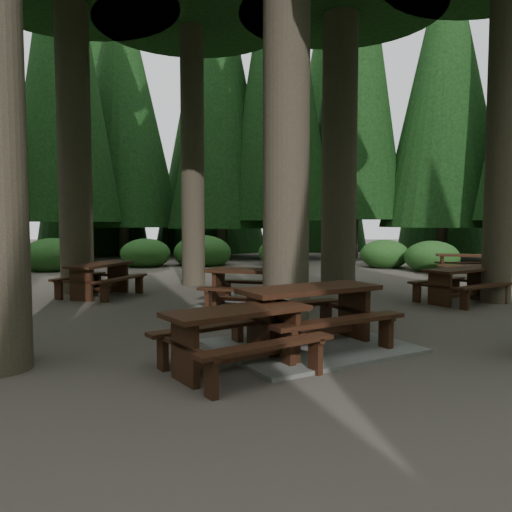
{
  "coord_description": "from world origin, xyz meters",
  "views": [
    {
      "loc": [
        0.29,
        -8.83,
        1.77
      ],
      "look_at": [
        0.26,
        0.72,
        1.1
      ],
      "focal_mm": 35.0,
      "sensor_mm": 36.0,
      "label": 1
    }
  ],
  "objects_px": {
    "picnic_table_a": "(310,326)",
    "picnic_table_f": "(460,280)",
    "picnic_table_d": "(465,262)",
    "picnic_table_b": "(100,275)",
    "picnic_table_e": "(238,330)",
    "picnic_table_c": "(253,295)"
  },
  "relations": [
    {
      "from": "picnic_table_c",
      "to": "picnic_table_d",
      "type": "xyz_separation_m",
      "value": [
        6.55,
        5.49,
        0.21
      ]
    },
    {
      "from": "picnic_table_a",
      "to": "picnic_table_f",
      "type": "xyz_separation_m",
      "value": [
        3.65,
        3.85,
        0.19
      ]
    },
    {
      "from": "picnic_table_a",
      "to": "picnic_table_c",
      "type": "height_order",
      "value": "picnic_table_a"
    },
    {
      "from": "picnic_table_d",
      "to": "picnic_table_f",
      "type": "height_order",
      "value": "picnic_table_f"
    },
    {
      "from": "picnic_table_b",
      "to": "picnic_table_c",
      "type": "height_order",
      "value": "picnic_table_c"
    },
    {
      "from": "picnic_table_f",
      "to": "picnic_table_b",
      "type": "bearing_deg",
      "value": 139.57
    },
    {
      "from": "picnic_table_b",
      "to": "picnic_table_d",
      "type": "height_order",
      "value": "picnic_table_b"
    },
    {
      "from": "picnic_table_d",
      "to": "picnic_table_e",
      "type": "height_order",
      "value": "picnic_table_e"
    },
    {
      "from": "picnic_table_e",
      "to": "picnic_table_a",
      "type": "bearing_deg",
      "value": 14.45
    },
    {
      "from": "picnic_table_c",
      "to": "picnic_table_d",
      "type": "bearing_deg",
      "value": 54.69
    },
    {
      "from": "picnic_table_e",
      "to": "picnic_table_f",
      "type": "bearing_deg",
      "value": 12.03
    },
    {
      "from": "picnic_table_c",
      "to": "picnic_table_f",
      "type": "relative_size",
      "value": 1.26
    },
    {
      "from": "picnic_table_c",
      "to": "picnic_table_e",
      "type": "height_order",
      "value": "picnic_table_c"
    },
    {
      "from": "picnic_table_b",
      "to": "picnic_table_f",
      "type": "bearing_deg",
      "value": -79.15
    },
    {
      "from": "picnic_table_c",
      "to": "picnic_table_f",
      "type": "xyz_separation_m",
      "value": [
        4.46,
        0.73,
        0.22
      ]
    },
    {
      "from": "picnic_table_d",
      "to": "picnic_table_b",
      "type": "bearing_deg",
      "value": -144.31
    },
    {
      "from": "picnic_table_a",
      "to": "picnic_table_d",
      "type": "height_order",
      "value": "picnic_table_a"
    },
    {
      "from": "picnic_table_a",
      "to": "picnic_table_f",
      "type": "bearing_deg",
      "value": 16.5
    },
    {
      "from": "picnic_table_e",
      "to": "picnic_table_d",
      "type": "bearing_deg",
      "value": 20.31
    },
    {
      "from": "picnic_table_a",
      "to": "picnic_table_f",
      "type": "distance_m",
      "value": 5.3
    },
    {
      "from": "picnic_table_a",
      "to": "picnic_table_b",
      "type": "relative_size",
      "value": 1.51
    },
    {
      "from": "picnic_table_b",
      "to": "picnic_table_c",
      "type": "relative_size",
      "value": 0.77
    }
  ]
}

